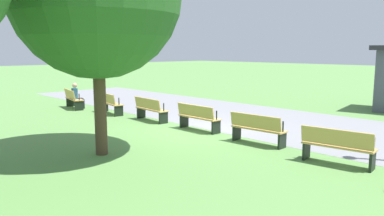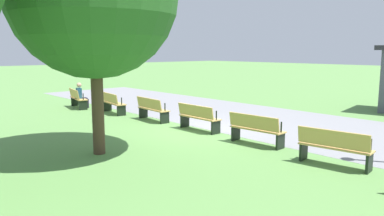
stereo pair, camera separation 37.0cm
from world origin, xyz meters
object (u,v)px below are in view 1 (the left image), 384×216
Objects in this scene: bench_0 at (73,98)px; bench_3 at (198,117)px; person_seated at (77,95)px; bench_4 at (257,128)px; bench_2 at (150,109)px; bench_1 at (109,103)px; bench_5 at (337,146)px.

bench_3 is at bearing 17.74° from bench_0.
bench_0 is 1.42× the size of person_seated.
person_seated is at bearing 39.24° from bench_0.
bench_3 is 2.51m from bench_4.
bench_0 is at bearing -140.76° from person_seated.
person_seated is at bearing -169.08° from bench_2.
bench_0 is at bearing -174.10° from bench_3.
bench_2 is at bearing -178.03° from bench_3.
bench_5 is at bearing 7.89° from bench_1.
bench_5 is (10.00, 0.00, 0.00)m from bench_1.
bench_3 is (7.47, 0.77, 0.00)m from bench_0.
bench_3 is 1.37× the size of person_seated.
bench_5 is (7.51, -0.26, 0.00)m from bench_2.
bench_0 and bench_5 have the same top height.
bench_0 is 1.01× the size of bench_1.
person_seated is (-9.78, -0.58, 0.17)m from bench_4.
bench_1 is 1.41× the size of person_seated.
bench_4 and bench_5 have the same top height.
bench_3 is 7.31m from person_seated.
bench_4 is (5.01, 0.00, 0.00)m from bench_2.
bench_1 is 5.01m from bench_3.
bench_1 is at bearing -176.07° from bench_3.
bench_5 is (2.50, -0.26, 0.00)m from bench_4.
bench_2 is 4.81m from person_seated.
person_seated is at bearing -163.96° from bench_1.
bench_3 is (2.51, 0.09, 0.00)m from bench_2.
person_seated is (-4.77, -0.58, 0.17)m from bench_2.
bench_1 is (2.47, 0.43, 0.00)m from bench_0.
bench_1 is 2.51m from bench_2.
person_seated is at bearing 179.46° from bench_4.
bench_0 is 2.51m from bench_1.
bench_2 is (4.97, 0.69, 0.00)m from bench_0.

